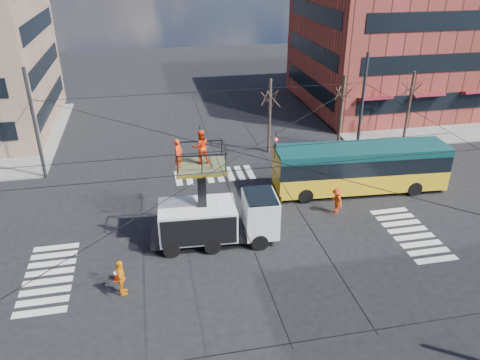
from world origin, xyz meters
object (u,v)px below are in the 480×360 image
object	(u,v)px
utility_truck	(217,208)
flagger	(336,201)
worker_ground	(121,278)
city_bus	(360,167)
traffic_cone	(117,274)

from	to	relation	value
utility_truck	flagger	distance (m)	7.96
utility_truck	worker_ground	world-z (taller)	utility_truck
flagger	worker_ground	bearing A→B (deg)	-79.91
city_bus	flagger	xyz separation A→B (m)	(-2.65, -2.56, -0.89)
flagger	utility_truck	bearing A→B (deg)	-90.14
worker_ground	flagger	bearing A→B (deg)	-71.46
utility_truck	traffic_cone	size ratio (longest dim) A/B	10.44
utility_truck	traffic_cone	bearing A→B (deg)	-152.45
utility_truck	flagger	world-z (taller)	utility_truck
utility_truck	city_bus	world-z (taller)	utility_truck
flagger	city_bus	bearing A→B (deg)	122.21
utility_truck	flagger	bearing A→B (deg)	15.04
city_bus	flagger	bearing A→B (deg)	-132.09
utility_truck	flagger	xyz separation A→B (m)	(7.69, 1.59, -1.27)
utility_truck	worker_ground	bearing A→B (deg)	-141.98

